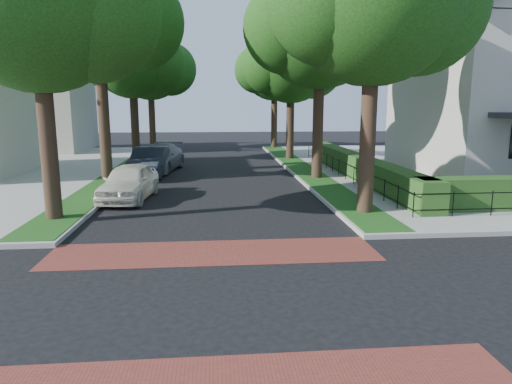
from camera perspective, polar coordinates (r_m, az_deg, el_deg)
ground at (r=9.74m, az=-5.29°, el=-13.49°), size 120.00×120.00×0.00m
crosswalk_far at (r=12.72m, az=-5.27°, el=-7.53°), size 9.00×2.20×0.01m
grass_strip_ne at (r=28.74m, az=5.61°, el=3.11°), size 1.60×29.80×0.02m
grass_strip_nw at (r=28.77m, az=-16.07°, el=2.75°), size 1.60×29.80×0.02m
tree_right_mid at (r=25.07m, az=8.19°, el=19.89°), size 8.25×7.09×11.22m
tree_right_far at (r=33.68m, az=4.50°, el=15.77°), size 7.25×6.23×9.74m
tree_right_back at (r=42.59m, az=2.43°, el=15.24°), size 7.50×6.45×10.20m
tree_left_near at (r=17.32m, az=-25.19°, el=20.73°), size 7.50×6.45×10.20m
tree_left_mid at (r=25.11m, az=-18.83°, el=20.26°), size 8.00×6.88×11.48m
tree_left_far at (r=33.69m, az=-15.05°, el=15.80°), size 7.00×6.02×9.86m
tree_left_back at (r=42.60m, az=-12.94°, el=15.18°), size 7.75×6.66×10.44m
hedge_main_road at (r=25.27m, az=12.49°, el=3.20°), size 1.00×18.00×1.20m
fence_main_road at (r=25.06m, az=10.73°, el=2.86°), size 0.06×18.00×0.90m
house_left_far at (r=43.75m, az=-26.50°, el=11.10°), size 10.00×9.00×10.14m
parked_car_front at (r=20.15m, az=-15.58°, el=1.22°), size 2.27×4.70×1.55m
parked_car_middle at (r=26.46m, az=-13.10°, el=3.67°), size 2.05×5.11×1.65m
parked_car_rear at (r=28.60m, az=-12.08°, el=4.21°), size 3.16×5.91×1.63m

